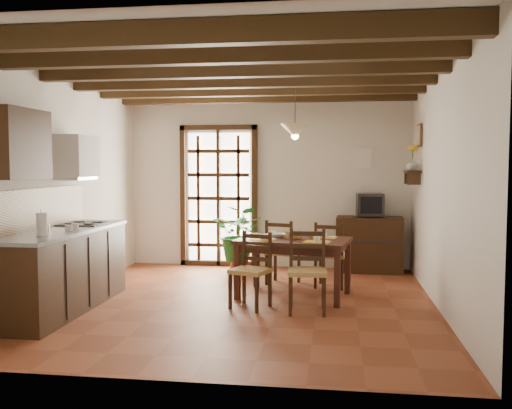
% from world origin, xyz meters
% --- Properties ---
extents(ground_plane, '(5.00, 5.00, 0.00)m').
position_xyz_m(ground_plane, '(0.00, 0.00, 0.00)').
color(ground_plane, brown).
extents(room_shell, '(4.52, 5.02, 2.81)m').
position_xyz_m(room_shell, '(0.00, 0.00, 1.82)').
color(room_shell, silver).
rests_on(room_shell, ground_plane).
extents(ceiling_beams, '(4.50, 4.34, 0.20)m').
position_xyz_m(ceiling_beams, '(0.00, 0.00, 2.69)').
color(ceiling_beams, black).
rests_on(ceiling_beams, room_shell).
extents(french_door, '(1.26, 0.11, 2.32)m').
position_xyz_m(french_door, '(-0.80, 2.45, 1.18)').
color(french_door, white).
rests_on(french_door, ground_plane).
extents(kitchen_counter, '(0.64, 2.25, 1.38)m').
position_xyz_m(kitchen_counter, '(-1.96, -0.60, 0.47)').
color(kitchen_counter, black).
rests_on(kitchen_counter, ground_plane).
extents(upper_cabinet, '(0.35, 0.80, 0.70)m').
position_xyz_m(upper_cabinet, '(-2.08, -1.30, 1.85)').
color(upper_cabinet, black).
rests_on(upper_cabinet, room_shell).
extents(range_hood, '(0.38, 0.60, 0.54)m').
position_xyz_m(range_hood, '(-2.05, -0.05, 1.73)').
color(range_hood, white).
rests_on(range_hood, room_shell).
extents(counter_items, '(0.50, 1.43, 0.25)m').
position_xyz_m(counter_items, '(-1.95, -0.51, 0.96)').
color(counter_items, black).
rests_on(counter_items, kitchen_counter).
extents(dining_table, '(1.47, 1.09, 0.73)m').
position_xyz_m(dining_table, '(0.57, 0.42, 0.63)').
color(dining_table, '#3B1C13').
rests_on(dining_table, ground_plane).
extents(chair_near_left, '(0.51, 0.50, 0.87)m').
position_xyz_m(chair_near_left, '(0.12, -0.20, 0.27)').
color(chair_near_left, tan).
rests_on(chair_near_left, ground_plane).
extents(chair_near_right, '(0.45, 0.43, 0.93)m').
position_xyz_m(chair_near_right, '(0.78, -0.31, 0.29)').
color(chair_near_right, tan).
rests_on(chair_near_right, ground_plane).
extents(chair_far_left, '(0.50, 0.48, 0.89)m').
position_xyz_m(chair_far_left, '(0.36, 1.15, 0.28)').
color(chair_far_left, tan).
rests_on(chair_far_left, ground_plane).
extents(chair_far_right, '(0.47, 0.46, 0.89)m').
position_xyz_m(chair_far_right, '(1.02, 1.03, 0.28)').
color(chair_far_right, tan).
rests_on(chair_far_right, ground_plane).
extents(table_setting, '(0.98, 0.65, 0.09)m').
position_xyz_m(table_setting, '(0.57, 0.42, 0.73)').
color(table_setting, yellow).
rests_on(table_setting, dining_table).
extents(table_bowl, '(0.28, 0.28, 0.05)m').
position_xyz_m(table_bowl, '(0.35, 0.51, 0.75)').
color(table_bowl, white).
rests_on(table_bowl, dining_table).
extents(sideboard, '(1.02, 0.50, 0.85)m').
position_xyz_m(sideboard, '(1.60, 2.23, 0.42)').
color(sideboard, black).
rests_on(sideboard, ground_plane).
extents(crt_tv, '(0.42, 0.39, 0.34)m').
position_xyz_m(crt_tv, '(1.60, 2.22, 1.04)').
color(crt_tv, black).
rests_on(crt_tv, sideboard).
extents(fuse_box, '(0.25, 0.03, 0.32)m').
position_xyz_m(fuse_box, '(1.50, 2.48, 1.75)').
color(fuse_box, white).
rests_on(fuse_box, room_shell).
extents(plant_pot, '(0.34, 0.34, 0.21)m').
position_xyz_m(plant_pot, '(-0.36, 1.89, 0.11)').
color(plant_pot, maroon).
rests_on(plant_pot, ground_plane).
extents(potted_plant, '(2.28, 2.05, 2.21)m').
position_xyz_m(potted_plant, '(-0.36, 1.89, 0.57)').
color(potted_plant, '#144C19').
rests_on(potted_plant, ground_plane).
extents(wall_shelf, '(0.20, 0.42, 0.20)m').
position_xyz_m(wall_shelf, '(2.14, 1.60, 1.51)').
color(wall_shelf, black).
rests_on(wall_shelf, room_shell).
extents(shelf_vase, '(0.15, 0.15, 0.15)m').
position_xyz_m(shelf_vase, '(2.14, 1.60, 1.65)').
color(shelf_vase, '#B2BFB2').
rests_on(shelf_vase, wall_shelf).
extents(shelf_flowers, '(0.14, 0.14, 0.36)m').
position_xyz_m(shelf_flowers, '(2.14, 1.60, 1.86)').
color(shelf_flowers, yellow).
rests_on(shelf_flowers, shelf_vase).
extents(framed_picture, '(0.03, 0.32, 0.32)m').
position_xyz_m(framed_picture, '(2.22, 1.60, 2.05)').
color(framed_picture, brown).
rests_on(framed_picture, room_shell).
extents(pendant_lamp, '(0.36, 0.36, 0.84)m').
position_xyz_m(pendant_lamp, '(0.57, 0.52, 2.08)').
color(pendant_lamp, black).
rests_on(pendant_lamp, room_shell).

